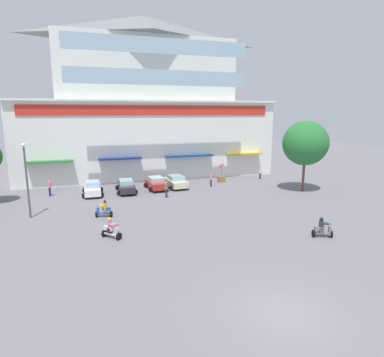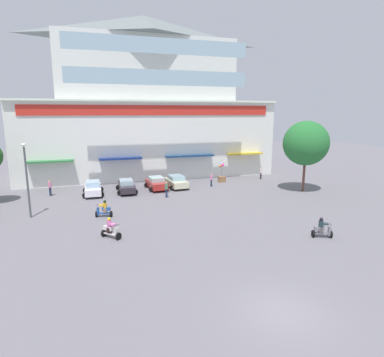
% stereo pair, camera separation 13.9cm
% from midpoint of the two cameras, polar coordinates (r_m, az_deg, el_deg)
% --- Properties ---
extents(ground_plane, '(128.00, 128.00, 0.00)m').
position_cam_midpoint_polar(ground_plane, '(27.17, 0.44, -7.53)').
color(ground_plane, slate).
extents(colonial_building, '(34.00, 15.45, 21.60)m').
position_cam_midpoint_polar(colonial_building, '(47.77, -8.06, 12.19)').
color(colonial_building, white).
rests_on(colonial_building, ground).
extents(plaza_tree_1, '(5.13, 4.76, 7.91)m').
position_cam_midpoint_polar(plaza_tree_1, '(38.76, 19.01, 5.80)').
color(plaza_tree_1, brown).
rests_on(plaza_tree_1, ground).
extents(parked_car_0, '(2.28, 4.04, 1.54)m').
position_cam_midpoint_polar(parked_car_0, '(37.05, -16.96, -1.63)').
color(parked_car_0, white).
rests_on(parked_car_0, ground).
extents(parked_car_1, '(2.29, 4.32, 1.44)m').
position_cam_midpoint_polar(parked_car_1, '(37.45, -11.47, -1.28)').
color(parked_car_1, '#2A242C').
rests_on(parked_car_1, ground).
extents(parked_car_2, '(2.51, 4.14, 1.46)m').
position_cam_midpoint_polar(parked_car_2, '(38.38, -6.36, -0.79)').
color(parked_car_2, '#AA2824').
rests_on(parked_car_2, ground).
extents(parked_car_3, '(2.62, 4.13, 1.48)m').
position_cam_midpoint_polar(parked_car_3, '(39.02, -2.91, -0.52)').
color(parked_car_3, beige).
rests_on(parked_car_3, ground).
extents(scooter_rider_0, '(1.47, 0.97, 1.49)m').
position_cam_midpoint_polar(scooter_rider_0, '(25.55, 21.52, -8.17)').
color(scooter_rider_0, black).
rests_on(scooter_rider_0, ground).
extents(scooter_rider_3, '(1.41, 1.41, 1.53)m').
position_cam_midpoint_polar(scooter_rider_3, '(24.33, -14.04, -8.62)').
color(scooter_rider_3, black).
rests_on(scooter_rider_3, ground).
extents(scooter_rider_4, '(1.47, 0.89, 1.49)m').
position_cam_midpoint_polar(scooter_rider_4, '(29.22, -15.15, -5.29)').
color(scooter_rider_4, black).
rests_on(scooter_rider_4, ground).
extents(pedestrian_0, '(0.47, 0.47, 1.69)m').
position_cam_midpoint_polar(pedestrian_0, '(34.58, -4.62, -1.73)').
color(pedestrian_0, navy).
rests_on(pedestrian_0, ground).
extents(pedestrian_1, '(0.35, 0.35, 1.59)m').
position_cam_midpoint_polar(pedestrian_1, '(39.58, 3.22, -0.11)').
color(pedestrian_1, '#1B2A3D').
rests_on(pedestrian_1, ground).
extents(pedestrian_2, '(0.47, 0.47, 1.66)m').
position_cam_midpoint_polar(pedestrian_2, '(45.00, 11.70, 1.12)').
color(pedestrian_2, '#272028').
rests_on(pedestrian_2, ground).
extents(pedestrian_3, '(0.50, 0.50, 1.70)m').
position_cam_midpoint_polar(pedestrian_3, '(38.28, -23.60, -1.39)').
color(pedestrian_3, '#1A253E').
rests_on(pedestrian_3, ground).
extents(streetlamp_near, '(0.40, 0.40, 6.36)m').
position_cam_midpoint_polar(streetlamp_near, '(30.60, -26.92, 0.60)').
color(streetlamp_near, '#474C51').
rests_on(streetlamp_near, ground).
extents(balloon_vendor_cart, '(1.00, 0.78, 2.49)m').
position_cam_midpoint_polar(balloon_vendor_cart, '(42.28, 5.02, 0.66)').
color(balloon_vendor_cart, olive).
rests_on(balloon_vendor_cart, ground).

